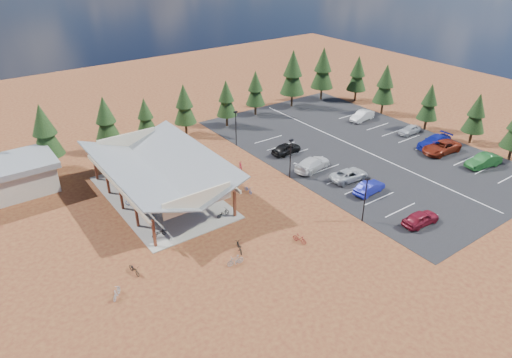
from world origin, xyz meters
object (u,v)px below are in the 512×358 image
object	(u,v)px
bike_5	(195,202)
car_5	(484,161)
bike_15	(241,166)
car_9	(362,116)
bike_9	(117,293)
bike_4	(223,213)
bike_8	(134,269)
car_7	(434,142)
bike_pavilion	(158,167)
lamp_post_0	(365,197)
bike_2	(134,200)
car_6	(441,147)
bike_16	(214,179)
car_2	(349,175)
outbuilding	(6,178)
car_3	(313,164)
car_1	(369,188)
car_4	(286,149)
bike_11	(300,239)
bike_7	(148,166)
bike_1	(161,215)
bike_0	(159,233)
bike_6	(158,183)
bike_12	(239,247)
lamp_post_2	(236,126)
bike_13	(235,260)
car_0	(421,218)
trash_bin_0	(218,183)
car_8	(410,130)
bike_3	(114,176)
bike_14	(248,189)

from	to	relation	value
bike_5	car_5	size ratio (longest dim) A/B	0.35
bike_15	car_9	size ratio (longest dim) A/B	0.34
bike_9	bike_4	bearing A→B (deg)	-118.11
bike_8	car_7	distance (m)	45.13
bike_pavilion	lamp_post_0	xyz separation A→B (m)	(15.00, -17.00, -0.85)
bike_2	bike_15	world-z (taller)	bike_2
lamp_post_0	car_6	bearing A→B (deg)	14.11
bike_16	lamp_post_0	bearing A→B (deg)	12.76
car_7	car_2	bearing A→B (deg)	-90.31
outbuilding	car_3	world-z (taller)	outbuilding
car_5	lamp_post_0	bearing A→B (deg)	-81.11
car_1	bike_9	bearing A→B (deg)	83.17
car_3	car_4	distance (m)	5.67
lamp_post_0	car_1	xyz separation A→B (m)	(5.02, 3.60, -2.22)
outbuilding	car_4	size ratio (longest dim) A/B	2.49
bike_11	car_5	size ratio (longest dim) A/B	0.31
bike_2	bike_7	xyz separation A→B (m)	(4.85, 7.04, 0.00)
bike_1	car_1	bearing A→B (deg)	-103.51
lamp_post_0	bike_0	size ratio (longest dim) A/B	3.22
bike_4	bike_5	xyz separation A→B (m)	(-1.42, 3.57, 0.12)
bike_6	bike_16	distance (m)	6.66
car_4	car_2	bearing A→B (deg)	-176.92
bike_9	bike_12	xyz separation A→B (m)	(11.78, -0.73, 0.01)
bike_11	lamp_post_2	bearing A→B (deg)	56.57
bike_13	car_9	size ratio (longest dim) A/B	0.35
bike_pavilion	car_5	world-z (taller)	bike_pavilion
car_3	car_0	bearing A→B (deg)	171.81
bike_1	car_2	distance (m)	23.18
bike_13	car_4	world-z (taller)	car_4
car_0	bike_5	bearing A→B (deg)	49.35
outbuilding	lamp_post_2	world-z (taller)	lamp_post_2
trash_bin_0	bike_5	distance (m)	5.25
bike_15	car_8	size ratio (longest dim) A/B	0.42
car_4	car_9	distance (m)	18.18
bike_3	bike_9	xyz separation A→B (m)	(-7.29, -20.14, -0.08)
bike_1	bike_4	world-z (taller)	bike_1
trash_bin_0	bike_4	size ratio (longest dim) A/B	0.56
car_0	car_4	distance (m)	21.59
bike_1	car_8	bearing A→B (deg)	-81.75
bike_7	bike_14	distance (m)	14.15
bike_9	car_6	distance (m)	46.72
bike_13	bike_15	distance (m)	19.27
bike_pavilion	bike_3	bearing A→B (deg)	111.92
bike_15	car_6	bearing A→B (deg)	177.91
bike_11	bike_13	xyz separation A→B (m)	(-7.00, 0.83, 0.02)
bike_7	car_1	bearing A→B (deg)	-120.24
bike_3	car_4	world-z (taller)	car_4
bike_3	car_1	distance (m)	30.78
bike_pavilion	bike_2	bearing A→B (deg)	176.89
bike_5	car_4	bearing A→B (deg)	-86.06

